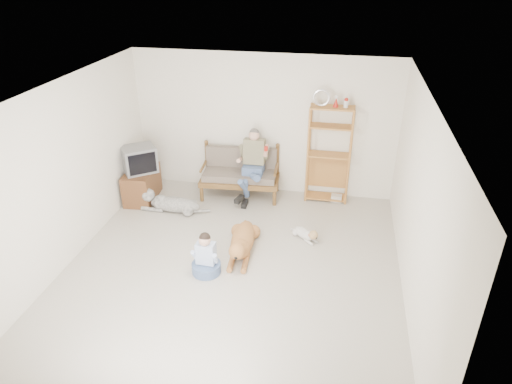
% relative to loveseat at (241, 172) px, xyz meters
% --- Properties ---
extents(floor, '(5.50, 5.50, 0.00)m').
position_rel_loveseat_xyz_m(floor, '(0.39, -2.43, -0.49)').
color(floor, beige).
rests_on(floor, ground).
extents(ceiling, '(5.50, 5.50, 0.00)m').
position_rel_loveseat_xyz_m(ceiling, '(0.39, -2.43, 2.21)').
color(ceiling, white).
rests_on(ceiling, ground).
extents(wall_back, '(5.00, 0.00, 5.00)m').
position_rel_loveseat_xyz_m(wall_back, '(0.39, 0.32, 0.86)').
color(wall_back, silver).
rests_on(wall_back, ground).
extents(wall_front, '(5.00, 0.00, 5.00)m').
position_rel_loveseat_xyz_m(wall_front, '(0.39, -5.18, 0.86)').
color(wall_front, silver).
rests_on(wall_front, ground).
extents(wall_left, '(0.00, 5.50, 5.50)m').
position_rel_loveseat_xyz_m(wall_left, '(-2.11, -2.43, 0.86)').
color(wall_left, silver).
rests_on(wall_left, ground).
extents(wall_right, '(0.00, 5.50, 5.50)m').
position_rel_loveseat_xyz_m(wall_right, '(2.89, -2.43, 0.86)').
color(wall_right, silver).
rests_on(wall_right, ground).
extents(loveseat, '(1.55, 0.81, 0.95)m').
position_rel_loveseat_xyz_m(loveseat, '(0.00, 0.00, 0.00)').
color(loveseat, brown).
rests_on(loveseat, ground).
extents(man, '(0.53, 0.75, 1.22)m').
position_rel_loveseat_xyz_m(man, '(0.25, -0.20, 0.15)').
color(man, slate).
rests_on(man, loveseat).
extents(etagere, '(0.82, 0.36, 2.16)m').
position_rel_loveseat_xyz_m(etagere, '(1.66, 0.12, 0.46)').
color(etagere, '#B78039').
rests_on(etagere, ground).
extents(book_stack, '(0.21, 0.16, 0.13)m').
position_rel_loveseat_xyz_m(book_stack, '(1.87, 0.07, -0.42)').
color(book_stack, silver).
rests_on(book_stack, ground).
extents(tv_stand, '(0.58, 0.94, 0.60)m').
position_rel_loveseat_xyz_m(tv_stand, '(-1.83, -0.54, -0.19)').
color(tv_stand, brown).
rests_on(tv_stand, ground).
extents(crt_tv, '(0.75, 0.73, 0.49)m').
position_rel_loveseat_xyz_m(crt_tv, '(-1.80, -0.56, 0.36)').
color(crt_tv, slate).
rests_on(crt_tv, tv_stand).
extents(wall_outlet, '(0.12, 0.02, 0.08)m').
position_rel_loveseat_xyz_m(wall_outlet, '(-0.86, 0.31, -0.19)').
color(wall_outlet, white).
rests_on(wall_outlet, ground).
extents(golden_retriever, '(0.43, 1.48, 0.45)m').
position_rel_loveseat_xyz_m(golden_retriever, '(0.45, -1.93, -0.30)').
color(golden_retriever, '#AB713B').
rests_on(golden_retriever, ground).
extents(shaggy_dog, '(1.37, 0.33, 0.40)m').
position_rel_loveseat_xyz_m(shaggy_dog, '(-1.16, -0.89, -0.32)').
color(shaggy_dog, silver).
rests_on(shaggy_dog, ground).
extents(terrier, '(0.52, 0.47, 0.24)m').
position_rel_loveseat_xyz_m(terrier, '(1.43, -1.37, -0.38)').
color(terrier, silver).
rests_on(terrier, ground).
extents(child, '(0.43, 0.43, 0.69)m').
position_rel_loveseat_xyz_m(child, '(0.04, -2.53, -0.24)').
color(child, slate).
rests_on(child, ground).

